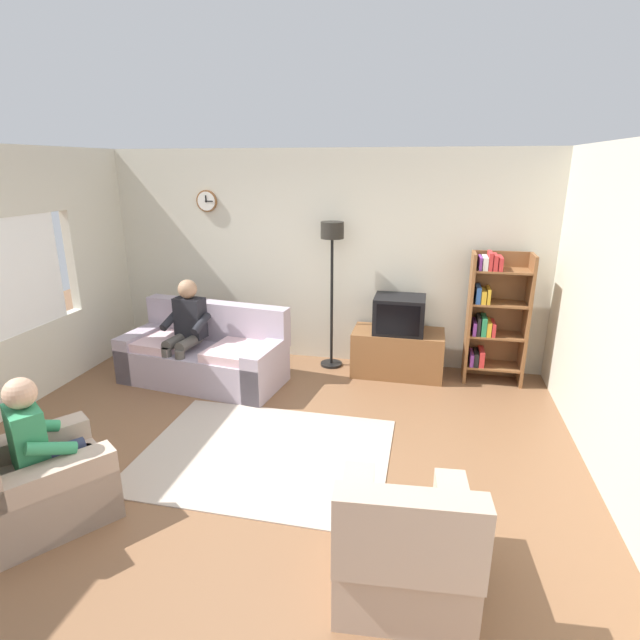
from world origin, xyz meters
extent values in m
plane|color=brown|center=(0.00, 0.00, 0.00)|extent=(12.00, 12.00, 0.00)
cube|color=beige|center=(0.00, 2.66, 1.35)|extent=(6.20, 0.12, 2.70)
cylinder|color=brown|center=(-1.52, 2.58, 2.05)|extent=(0.28, 0.03, 0.28)
cylinder|color=white|center=(-1.52, 2.56, 2.05)|extent=(0.24, 0.01, 0.24)
cube|color=black|center=(-1.52, 2.56, 2.08)|extent=(0.02, 0.01, 0.09)
cube|color=black|center=(-1.48, 2.56, 2.05)|extent=(0.11, 0.01, 0.01)
cube|color=beige|center=(-2.86, 2.10, 1.40)|extent=(0.12, 1.10, 1.20)
cube|color=#A899A8|center=(-1.21, 1.51, 0.21)|extent=(1.99, 1.08, 0.42)
cube|color=#A899A8|center=(-1.17, 1.87, 0.66)|extent=(1.91, 0.45, 0.48)
cube|color=#A899A8|center=(-0.38, 1.40, 0.28)|extent=(0.33, 0.86, 0.56)
cube|color=#A899A8|center=(-2.05, 1.62, 0.28)|extent=(0.33, 0.86, 0.56)
cube|color=beige|center=(-0.72, 1.40, 0.47)|extent=(0.68, 0.75, 0.10)
cube|color=beige|center=(-1.71, 1.53, 0.47)|extent=(0.68, 0.75, 0.10)
cube|color=brown|center=(1.04, 2.25, 0.28)|extent=(1.10, 0.56, 0.56)
cube|color=black|center=(1.04, 2.51, 0.31)|extent=(1.10, 0.04, 0.03)
cube|color=black|center=(1.04, 2.23, 0.78)|extent=(0.60, 0.48, 0.44)
cube|color=black|center=(1.04, 1.98, 0.78)|extent=(0.50, 0.01, 0.36)
cube|color=brown|center=(1.85, 2.30, 0.78)|extent=(0.04, 0.36, 1.55)
cube|color=brown|center=(2.49, 2.30, 0.78)|extent=(0.04, 0.36, 1.55)
cube|color=brown|center=(2.17, 2.47, 0.78)|extent=(0.64, 0.02, 1.55)
cube|color=brown|center=(2.17, 2.30, 0.19)|extent=(0.60, 0.34, 0.02)
cube|color=#72338C|center=(1.92, 2.28, 0.28)|extent=(0.04, 0.28, 0.15)
cube|color=black|center=(1.97, 2.28, 0.29)|extent=(0.05, 0.28, 0.16)
cube|color=red|center=(2.03, 2.28, 0.30)|extent=(0.06, 0.28, 0.19)
cube|color=brown|center=(2.17, 2.30, 0.58)|extent=(0.60, 0.34, 0.02)
cube|color=#72338C|center=(1.92, 2.28, 0.67)|extent=(0.04, 0.28, 0.16)
cube|color=black|center=(1.96, 2.28, 0.70)|extent=(0.04, 0.28, 0.22)
cube|color=#267F4C|center=(2.02, 2.28, 0.70)|extent=(0.06, 0.28, 0.22)
cube|color=gold|center=(2.08, 2.28, 0.68)|extent=(0.05, 0.28, 0.17)
cube|color=red|center=(2.13, 2.28, 0.67)|extent=(0.04, 0.28, 0.15)
cube|color=brown|center=(2.17, 2.30, 0.97)|extent=(0.60, 0.34, 0.02)
cube|color=#2D59A5|center=(1.93, 2.28, 1.08)|extent=(0.05, 0.28, 0.19)
cube|color=gold|center=(1.98, 2.28, 1.06)|extent=(0.06, 0.28, 0.15)
cube|color=gold|center=(2.04, 2.28, 1.07)|extent=(0.04, 0.28, 0.17)
cube|color=brown|center=(2.17, 2.30, 1.36)|extent=(0.60, 0.34, 0.02)
cube|color=#72338C|center=(1.91, 2.28, 1.44)|extent=(0.03, 0.28, 0.14)
cube|color=silver|center=(1.97, 2.28, 1.44)|extent=(0.06, 0.28, 0.15)
cube|color=red|center=(2.02, 2.28, 1.47)|extent=(0.04, 0.28, 0.20)
cube|color=red|center=(2.07, 2.28, 1.45)|extent=(0.05, 0.28, 0.17)
cube|color=red|center=(2.13, 2.28, 1.44)|extent=(0.05, 0.28, 0.15)
cylinder|color=black|center=(0.19, 2.35, 0.01)|extent=(0.28, 0.28, 0.03)
cylinder|color=black|center=(0.19, 2.35, 0.85)|extent=(0.04, 0.04, 1.70)
cylinder|color=black|center=(0.19, 2.35, 1.75)|extent=(0.28, 0.28, 0.20)
cube|color=tan|center=(-1.31, -0.96, 0.20)|extent=(1.14, 1.15, 0.40)
cube|color=tan|center=(-1.54, -0.77, 0.28)|extent=(0.63, 0.76, 0.56)
cube|color=tan|center=(-1.05, -1.12, 0.28)|extent=(0.63, 0.76, 0.56)
cube|color=tan|center=(1.31, -1.02, 0.20)|extent=(0.87, 0.90, 0.40)
cube|color=tan|center=(1.34, -1.39, 0.65)|extent=(0.81, 0.24, 0.50)
cube|color=tan|center=(1.01, -1.02, 0.28)|extent=(0.26, 0.81, 0.56)
cube|color=tan|center=(1.61, -0.98, 0.28)|extent=(0.26, 0.81, 0.56)
cube|color=#AD9E8E|center=(0.01, 0.15, 0.01)|extent=(2.20, 1.70, 0.01)
cube|color=black|center=(-1.36, 1.56, 0.78)|extent=(0.36, 0.24, 0.48)
sphere|color=#A37A5B|center=(-1.36, 1.55, 1.13)|extent=(0.22, 0.22, 0.22)
cylinder|color=#4C4742|center=(-1.29, 1.36, 0.54)|extent=(0.18, 0.39, 0.13)
cylinder|color=#4C4742|center=(-1.47, 1.39, 0.54)|extent=(0.18, 0.39, 0.13)
cylinder|color=#4C4742|center=(-1.32, 1.18, 0.26)|extent=(0.12, 0.12, 0.52)
cylinder|color=#4C4742|center=(-1.50, 1.20, 0.26)|extent=(0.12, 0.12, 0.52)
cylinder|color=black|center=(-1.16, 1.44, 0.76)|extent=(0.13, 0.34, 0.20)
cylinder|color=black|center=(-1.58, 1.49, 0.76)|extent=(0.13, 0.34, 0.20)
cube|color=#338C59|center=(-1.33, -1.00, 0.66)|extent=(0.39, 0.36, 0.48)
sphere|color=tan|center=(-1.33, -0.99, 1.01)|extent=(0.22, 0.22, 0.22)
cylinder|color=#2D334C|center=(-1.30, -0.80, 0.42)|extent=(0.33, 0.38, 0.13)
cylinder|color=#2D334C|center=(-1.15, -0.90, 0.42)|extent=(0.33, 0.38, 0.13)
cylinder|color=#2D334C|center=(-1.18, -0.64, 0.20)|extent=(0.15, 0.15, 0.40)
cylinder|color=#2D334C|center=(-1.04, -0.75, 0.20)|extent=(0.15, 0.15, 0.40)
cylinder|color=#338C59|center=(-1.45, -0.80, 0.64)|extent=(0.27, 0.32, 0.20)
cylinder|color=#338C59|center=(-1.11, -1.05, 0.64)|extent=(0.27, 0.32, 0.20)
camera|label=1|loc=(1.35, -3.58, 2.50)|focal=27.96mm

